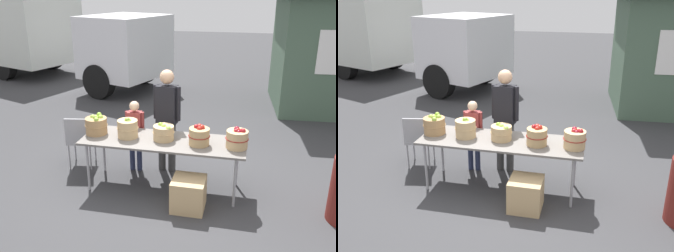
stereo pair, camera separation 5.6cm
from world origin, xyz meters
TOP-DOWN VIEW (x-y plane):
  - ground_plane at (0.00, 0.00)m, footprint 40.00×40.00m
  - market_table at (0.00, 0.00)m, footprint 2.30×0.76m
  - apple_basket_green_0 at (-1.01, 0.03)m, footprint 0.33×0.33m
  - apple_basket_green_1 at (-0.52, -0.00)m, footprint 0.31×0.31m
  - apple_basket_green_2 at (-0.00, 0.02)m, footprint 0.31×0.31m
  - apple_basket_red_0 at (0.51, -0.05)m, footprint 0.30×0.30m
  - apple_basket_red_1 at (1.02, -0.04)m, footprint 0.31×0.31m
  - vendor_adult at (-0.08, 0.56)m, footprint 0.43×0.25m
  - child_customer at (-0.56, 0.46)m, footprint 0.30×0.16m
  - box_truck at (-5.64, 6.22)m, footprint 7.98×4.61m
  - folding_chair at (-1.45, 0.37)m, footprint 0.47×0.47m
  - produce_crate at (0.45, -0.46)m, footprint 0.43×0.43m

SIDE VIEW (x-z plane):
  - ground_plane at x=0.00m, z-range 0.00..0.00m
  - produce_crate at x=0.45m, z-range 0.00..0.43m
  - folding_chair at x=-1.45m, z-range 0.08..0.94m
  - child_customer at x=-0.56m, z-range 0.10..1.25m
  - market_table at x=0.00m, z-range 0.34..1.09m
  - apple_basket_green_2 at x=0.00m, z-range 0.74..0.98m
  - apple_basket_red_0 at x=0.51m, z-range 0.74..1.02m
  - apple_basket_green_0 at x=-1.01m, z-range 0.73..1.03m
  - apple_basket_red_1 at x=1.02m, z-range 0.74..1.03m
  - apple_basket_green_1 at x=-0.52m, z-range 0.74..1.03m
  - vendor_adult at x=-0.08m, z-range 0.14..1.77m
  - box_truck at x=-5.64m, z-range 0.11..2.86m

